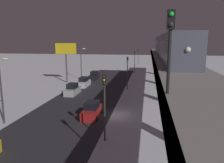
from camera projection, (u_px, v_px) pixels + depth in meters
ground_plane at (113, 115)px, 28.27m from camera, size 240.00×240.00×0.00m
avenue_asphalt at (71, 112)px, 29.18m from camera, size 11.00×85.26×0.01m
elevated_railway at (174, 71)px, 25.98m from camera, size 5.00×85.26×6.90m
subway_train at (168, 46)px, 35.26m from camera, size 2.94×36.87×3.40m
rail_signal at (170, 38)px, 10.28m from camera, size 0.36×0.41×4.00m
sedan_red at (92, 111)px, 27.46m from camera, size 1.91×4.52×1.97m
sedan_black at (94, 76)px, 54.56m from camera, size 1.80×4.59×1.97m
sedan_silver at (72, 90)px, 38.95m from camera, size 1.80×4.36×1.97m
sedan_white at (84, 83)px, 45.73m from camera, size 1.80×4.65×1.97m
traffic_light_near at (104, 98)px, 20.21m from camera, size 0.32×0.44×6.40m
traffic_light_mid at (127, 68)px, 42.00m from camera, size 0.32×0.44×6.40m
traffic_light_far at (135, 59)px, 63.79m from camera, size 0.32×0.44×6.40m
traffic_light_distant at (138, 54)px, 85.58m from camera, size 0.32×0.44×6.40m
commercial_billboard at (66, 53)px, 48.81m from camera, size 4.80×0.36×8.90m
street_lamp_near at (2, 83)px, 24.42m from camera, size 1.35×0.44×7.65m
street_lamp_far at (82, 60)px, 53.50m from camera, size 1.35×0.44×7.65m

